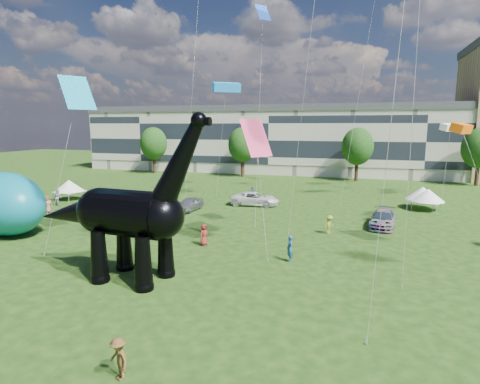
# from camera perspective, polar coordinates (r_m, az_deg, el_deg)

# --- Properties ---
(ground) EXTENTS (220.00, 220.00, 0.00)m
(ground) POSITION_cam_1_polar(r_m,az_deg,el_deg) (21.12, -10.06, -16.89)
(ground) COLOR #16330C
(ground) RESTS_ON ground
(terrace_row) EXTENTS (78.00, 11.00, 12.00)m
(terrace_row) POSITION_cam_1_polar(r_m,az_deg,el_deg) (80.61, 4.95, 7.12)
(terrace_row) COLOR beige
(terrace_row) RESTS_ON ground
(tree_far_left) EXTENTS (5.20, 5.20, 9.44)m
(tree_far_left) POSITION_cam_1_polar(r_m,az_deg,el_deg) (79.89, -12.21, 7.13)
(tree_far_left) COLOR #382314
(tree_far_left) RESTS_ON ground
(tree_mid_left) EXTENTS (5.20, 5.20, 9.44)m
(tree_mid_left) POSITION_cam_1_polar(r_m,az_deg,el_deg) (72.87, 0.35, 7.13)
(tree_mid_left) COLOR #382314
(tree_mid_left) RESTS_ON ground
(tree_mid_right) EXTENTS (5.20, 5.20, 9.44)m
(tree_mid_right) POSITION_cam_1_polar(r_m,az_deg,el_deg) (69.84, 16.39, 6.64)
(tree_mid_right) COLOR #382314
(tree_mid_right) RESTS_ON ground
(tree_far_right) EXTENTS (5.20, 5.20, 9.44)m
(tree_far_right) POSITION_cam_1_polar(r_m,az_deg,el_deg) (71.92, 30.94, 5.75)
(tree_far_right) COLOR #382314
(tree_far_right) RESTS_ON ground
(dinosaur_sculpture) EXTENTS (12.78, 3.79, 10.42)m
(dinosaur_sculpture) POSITION_cam_1_polar(r_m,az_deg,el_deg) (25.25, -16.23, -3.24)
(dinosaur_sculpture) COLOR black
(dinosaur_sculpture) RESTS_ON ground
(car_silver) EXTENTS (2.06, 4.46, 1.48)m
(car_silver) POSITION_cam_1_polar(r_m,az_deg,el_deg) (44.51, -7.19, -1.70)
(car_silver) COLOR #ADACB1
(car_silver) RESTS_ON ground
(car_grey) EXTENTS (4.19, 2.10, 1.32)m
(car_grey) POSITION_cam_1_polar(r_m,az_deg,el_deg) (44.54, -14.49, -2.02)
(car_grey) COLOR gray
(car_grey) RESTS_ON ground
(car_white) EXTENTS (5.79, 2.90, 1.57)m
(car_white) POSITION_cam_1_polar(r_m,az_deg,el_deg) (46.98, 2.14, -0.98)
(car_white) COLOR white
(car_white) RESTS_ON ground
(car_dark) EXTENTS (2.71, 5.44, 1.52)m
(car_dark) POSITION_cam_1_polar(r_m,az_deg,el_deg) (39.34, 19.66, -3.65)
(car_dark) COLOR #595960
(car_dark) RESTS_ON ground
(gazebo_near) EXTENTS (4.40, 4.40, 2.48)m
(gazebo_near) POSITION_cam_1_polar(r_m,az_deg,el_deg) (49.57, 24.53, -0.16)
(gazebo_near) COLOR white
(gazebo_near) RESTS_ON ground
(gazebo_far) EXTENTS (4.54, 4.54, 2.42)m
(gazebo_far) POSITION_cam_1_polar(r_m,az_deg,el_deg) (48.65, 25.17, -0.43)
(gazebo_far) COLOR white
(gazebo_far) RESTS_ON ground
(gazebo_left) EXTENTS (4.16, 4.16, 2.54)m
(gazebo_left) POSITION_cam_1_polar(r_m,az_deg,el_deg) (54.69, -23.13, 0.81)
(gazebo_left) COLOR white
(gazebo_left) RESTS_ON ground
(inflatable_teal) EXTENTS (9.92, 7.88, 5.40)m
(inflatable_teal) POSITION_cam_1_polar(r_m,az_deg,el_deg) (39.65, -30.31, -1.44)
(inflatable_teal) COLOR #0C7891
(inflatable_teal) RESTS_ON ground
(visitors) EXTENTS (50.63, 42.72, 1.88)m
(visitors) POSITION_cam_1_polar(r_m,az_deg,el_deg) (36.03, -0.77, -4.05)
(visitors) COLOR olive
(visitors) RESTS_ON ground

